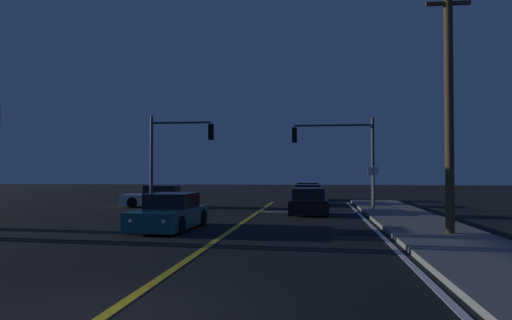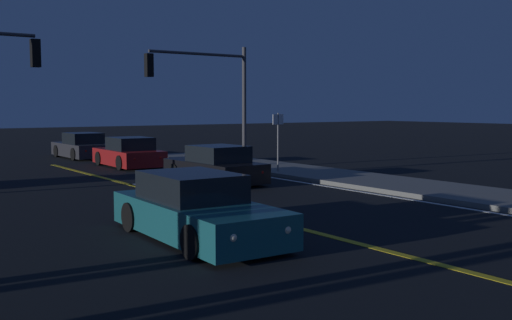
% 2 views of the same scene
% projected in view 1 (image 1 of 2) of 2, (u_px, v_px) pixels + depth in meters
% --- Properties ---
extents(ground_plane, '(160.00, 160.00, 0.00)m').
position_uv_depth(ground_plane, '(106.00, 315.00, 7.43)').
color(ground_plane, black).
extents(sidewalk_right, '(3.20, 38.22, 0.15)m').
position_uv_depth(sidewalk_right, '(434.00, 232.00, 17.11)').
color(sidewalk_right, slate).
rests_on(sidewalk_right, ground).
extents(lane_line_center, '(0.20, 36.10, 0.01)m').
position_uv_depth(lane_line_center, '(230.00, 231.00, 17.97)').
color(lane_line_center, gold).
rests_on(lane_line_center, ground).
extents(lane_line_edge_right, '(0.16, 36.10, 0.01)m').
position_uv_depth(lane_line_edge_right, '(379.00, 234.00, 17.33)').
color(lane_line_edge_right, white).
rests_on(lane_line_edge_right, ground).
extents(stop_bar, '(5.52, 0.50, 0.01)m').
position_uv_depth(stop_bar, '(310.00, 212.00, 26.68)').
color(stop_bar, white).
rests_on(stop_bar, ground).
extents(car_side_waiting_teal, '(2.05, 4.75, 1.34)m').
position_uv_depth(car_side_waiting_teal, '(170.00, 213.00, 18.79)').
color(car_side_waiting_teal, '#195960').
rests_on(car_side_waiting_teal, ground).
extents(car_far_approaching_white, '(4.35, 2.08, 1.34)m').
position_uv_depth(car_far_approaching_white, '(159.00, 198.00, 30.82)').
color(car_far_approaching_white, silver).
rests_on(car_far_approaching_white, ground).
extents(car_parked_curb_red, '(2.06, 4.25, 1.34)m').
position_uv_depth(car_parked_curb_red, '(308.00, 196.00, 32.71)').
color(car_parked_curb_red, maroon).
rests_on(car_parked_curb_red, ground).
extents(car_lead_oncoming_black, '(2.03, 4.21, 1.34)m').
position_uv_depth(car_lead_oncoming_black, '(308.00, 203.00, 25.52)').
color(car_lead_oncoming_black, black).
rests_on(car_lead_oncoming_black, ground).
extents(car_mid_block_charcoal, '(1.98, 4.41, 1.34)m').
position_uv_depth(car_mid_block_charcoal, '(308.00, 193.00, 38.47)').
color(car_mid_block_charcoal, '#2D2D33').
rests_on(car_mid_block_charcoal, ground).
extents(traffic_signal_near_right, '(4.72, 0.28, 5.26)m').
position_uv_depth(traffic_signal_near_right, '(341.00, 148.00, 28.84)').
color(traffic_signal_near_right, '#38383D').
rests_on(traffic_signal_near_right, ground).
extents(traffic_signal_far_left, '(3.71, 0.28, 5.38)m').
position_uv_depth(traffic_signal_far_left, '(175.00, 147.00, 28.60)').
color(traffic_signal_far_left, '#38383D').
rests_on(traffic_signal_far_left, ground).
extents(utility_pole_right, '(1.69, 0.29, 9.08)m').
position_uv_depth(utility_pole_right, '(449.00, 92.00, 16.33)').
color(utility_pole_right, '#4C3823').
rests_on(utility_pole_right, ground).
extents(street_sign_corner, '(0.56, 0.09, 2.46)m').
position_uv_depth(street_sign_corner, '(373.00, 182.00, 25.83)').
color(street_sign_corner, slate).
rests_on(street_sign_corner, ground).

